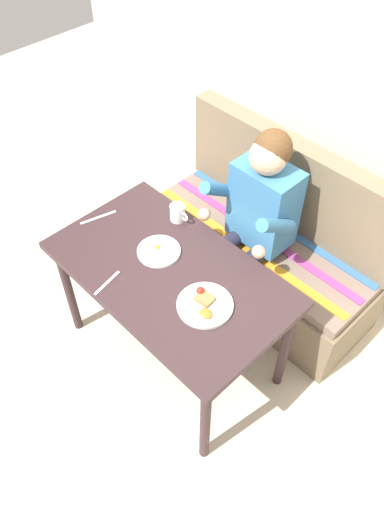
# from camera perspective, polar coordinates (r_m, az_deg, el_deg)

# --- Properties ---
(ground_plane) EXTENTS (8.00, 8.00, 0.00)m
(ground_plane) POSITION_cam_1_polar(r_m,az_deg,el_deg) (3.02, -2.08, -10.72)
(ground_plane) COLOR beige
(back_wall) EXTENTS (4.40, 0.10, 2.60)m
(back_wall) POSITION_cam_1_polar(r_m,az_deg,el_deg) (2.89, 17.15, 19.55)
(back_wall) COLOR beige
(back_wall) RESTS_ON ground
(table) EXTENTS (1.20, 0.70, 0.73)m
(table) POSITION_cam_1_polar(r_m,az_deg,el_deg) (2.50, -2.47, -2.89)
(table) COLOR #332225
(table) RESTS_ON ground
(couch) EXTENTS (1.44, 0.56, 1.00)m
(couch) POSITION_cam_1_polar(r_m,az_deg,el_deg) (3.12, 8.13, 0.99)
(couch) COLOR #705F49
(couch) RESTS_ON ground
(person) EXTENTS (0.45, 0.61, 1.21)m
(person) POSITION_cam_1_polar(r_m,az_deg,el_deg) (2.72, 7.09, 4.78)
(person) COLOR teal
(person) RESTS_ON ground
(plate_breakfast) EXTENTS (0.26, 0.26, 0.05)m
(plate_breakfast) POSITION_cam_1_polar(r_m,az_deg,el_deg) (2.29, 1.45, -5.44)
(plate_breakfast) COLOR white
(plate_breakfast) RESTS_ON table
(plate_eggs) EXTENTS (0.22, 0.22, 0.04)m
(plate_eggs) POSITION_cam_1_polar(r_m,az_deg,el_deg) (2.51, -3.76, 0.57)
(plate_eggs) COLOR white
(plate_eggs) RESTS_ON table
(coffee_mug) EXTENTS (0.12, 0.08, 0.09)m
(coffee_mug) POSITION_cam_1_polar(r_m,az_deg,el_deg) (2.64, -1.61, 4.92)
(coffee_mug) COLOR white
(coffee_mug) RESTS_ON table
(fork) EXTENTS (0.05, 0.17, 0.00)m
(fork) POSITION_cam_1_polar(r_m,az_deg,el_deg) (2.41, -9.53, -3.00)
(fork) COLOR silver
(fork) RESTS_ON table
(knife) EXTENTS (0.07, 0.20, 0.00)m
(knife) POSITION_cam_1_polar(r_m,az_deg,el_deg) (2.73, -10.50, 4.28)
(knife) COLOR silver
(knife) RESTS_ON table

